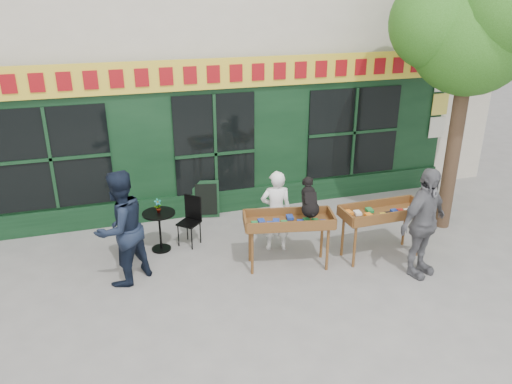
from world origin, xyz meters
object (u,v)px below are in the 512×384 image
(book_cart_right, at_px, (383,215))
(bistro_table, at_px, (159,223))
(man_left, at_px, (121,228))
(woman, at_px, (276,211))
(dog, at_px, (310,197))
(man_right, at_px, (423,223))
(book_cart_center, at_px, (289,223))

(book_cart_right, distance_m, bistro_table, 4.05)
(book_cart_right, height_order, man_left, man_left)
(book_cart_right, bearing_deg, woman, 153.69)
(dog, height_order, man_right, man_right)
(book_cart_center, xyz_separation_m, man_right, (2.03, -0.91, 0.13))
(book_cart_center, bearing_deg, book_cart_right, 6.00)
(dog, bearing_deg, bistro_table, 163.30)
(woman, bearing_deg, dog, 127.98)
(book_cart_center, distance_m, man_left, 2.79)
(woman, xyz_separation_m, man_right, (2.03, -1.56, 0.18))
(book_cart_right, relative_size, bistro_table, 1.99)
(book_cart_center, xyz_separation_m, man_left, (-2.76, 0.34, 0.15))
(man_left, bearing_deg, bistro_table, -164.33)
(book_cart_right, height_order, man_right, man_right)
(bistro_table, xyz_separation_m, man_left, (-0.70, -0.90, 0.43))
(man_left, bearing_deg, woman, 149.96)
(bistro_table, relative_size, man_left, 0.39)
(man_right, bearing_deg, man_left, 144.24)
(man_left, bearing_deg, dog, 136.42)
(book_cart_right, bearing_deg, man_left, 172.50)
(woman, relative_size, book_cart_right, 1.02)
(dog, bearing_deg, book_cart_center, -176.71)
(book_cart_center, xyz_separation_m, dog, (0.35, -0.05, 0.47))
(man_right, distance_m, man_left, 4.95)
(book_cart_right, relative_size, man_right, 0.79)
(book_cart_center, relative_size, book_cart_right, 1.05)
(woman, distance_m, bistro_table, 2.16)
(dog, relative_size, man_left, 0.31)
(man_right, xyz_separation_m, bistro_table, (-4.09, 2.15, -0.41))
(book_cart_right, bearing_deg, book_cart_center, 173.47)
(woman, bearing_deg, man_left, 17.84)
(bistro_table, bearing_deg, man_left, -127.87)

